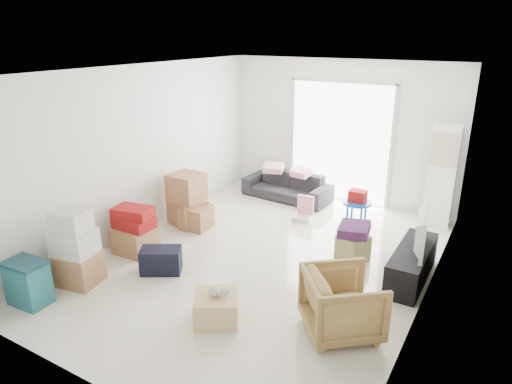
{
  "coord_description": "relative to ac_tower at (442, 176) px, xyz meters",
  "views": [
    {
      "loc": [
        2.94,
        -5.22,
        3.17
      ],
      "look_at": [
        -0.23,
        0.2,
        0.95
      ],
      "focal_mm": 32.0,
      "sensor_mm": 36.0,
      "label": 1
    }
  ],
  "objects": [
    {
      "name": "sofa",
      "position": [
        -2.81,
        -0.15,
        -0.53
      ],
      "size": [
        1.8,
        0.66,
        0.69
      ],
      "primitive_type": "imported",
      "rotation": [
        0.0,
        0.0,
        -0.08
      ],
      "color": "#242429",
      "rests_on": "room_shell"
    },
    {
      "name": "pillow_left",
      "position": [
        -3.1,
        -0.2,
        -0.12
      ],
      "size": [
        0.5,
        0.44,
        0.13
      ],
      "primitive_type": "cube",
      "rotation": [
        0.0,
        0.0,
        0.3
      ],
      "color": "#F4B2C4",
      "rests_on": "sofa"
    },
    {
      "name": "loose_box",
      "position": [
        -3.49,
        -2.22,
        -0.68
      ],
      "size": [
        0.49,
        0.49,
        0.38
      ],
      "primitive_type": "cube",
      "rotation": [
        0.0,
        0.0,
        0.09
      ],
      "color": "#AD734E",
      "rests_on": "room_shell"
    },
    {
      "name": "blanket",
      "position": [
        -0.82,
        -1.99,
        -0.43
      ],
      "size": [
        0.47,
        0.47,
        0.14
      ],
      "primitive_type": "cube",
      "rotation": [
        0.0,
        0.0,
        0.14
      ],
      "color": "#431E4B",
      "rests_on": "ottoman"
    },
    {
      "name": "kids_table",
      "position": [
        -1.19,
        -0.71,
        -0.43
      ],
      "size": [
        0.49,
        0.49,
        0.62
      ],
      "rotation": [
        0.0,
        0.0,
        0.39
      ],
      "color": "#0A43AF",
      "rests_on": "room_shell"
    },
    {
      "name": "toy_walker",
      "position": [
        -2.07,
        -0.97,
        -0.76
      ],
      "size": [
        0.35,
        0.31,
        0.42
      ],
      "rotation": [
        0.0,
        0.0,
        0.13
      ],
      "color": "silver",
      "rests_on": "room_shell"
    },
    {
      "name": "tv_console",
      "position": [
        0.05,
        -2.13,
        -0.65
      ],
      "size": [
        0.41,
        1.36,
        0.45
      ],
      "primitive_type": "cube",
      "color": "black",
      "rests_on": "room_shell"
    },
    {
      "name": "wood_crate",
      "position": [
        -1.67,
        -4.22,
        -0.71
      ],
      "size": [
        0.68,
        0.68,
        0.33
      ],
      "primitive_type": "cube",
      "rotation": [
        0.0,
        0.0,
        0.56
      ],
      "color": "tan",
      "rests_on": "room_shell"
    },
    {
      "name": "plush_bunny",
      "position": [
        -1.64,
        -4.21,
        -0.49
      ],
      "size": [
        0.25,
        0.15,
        0.13
      ],
      "rotation": [
        0.0,
        0.0,
        -0.14
      ],
      "color": "#B2ADA8",
      "rests_on": "wood_crate"
    },
    {
      "name": "room_shell",
      "position": [
        -1.95,
        -2.65,
        0.48
      ],
      "size": [
        4.98,
        6.48,
        3.18
      ],
      "color": "beige",
      "rests_on": "ground"
    },
    {
      "name": "television",
      "position": [
        0.05,
        -2.13,
        -0.36
      ],
      "size": [
        0.69,
        1.03,
        0.13
      ],
      "primitive_type": "imported",
      "rotation": [
        0.0,
        0.0,
        1.72
      ],
      "color": "black",
      "rests_on": "tv_console"
    },
    {
      "name": "box_stack_b",
      "position": [
        -3.75,
        -3.38,
        -0.54
      ],
      "size": [
        0.62,
        0.55,
        0.71
      ],
      "rotation": [
        0.0,
        0.0,
        0.12
      ],
      "color": "#AD734E",
      "rests_on": "room_shell"
    },
    {
      "name": "pillow_right",
      "position": [
        -2.5,
        -0.19,
        -0.12
      ],
      "size": [
        0.39,
        0.34,
        0.12
      ],
      "primitive_type": "cube",
      "rotation": [
        0.0,
        0.0,
        -0.18
      ],
      "color": "#F4B2C4",
      "rests_on": "sofa"
    },
    {
      "name": "armchair",
      "position": [
        -0.36,
        -3.7,
        -0.47
      ],
      "size": [
        1.06,
        1.07,
        0.8
      ],
      "primitive_type": "imported",
      "rotation": [
        0.0,
        0.0,
        2.26
      ],
      "color": "#AA8A4B",
      "rests_on": "room_shell"
    },
    {
      "name": "box_stack_a",
      "position": [
        -3.75,
        -4.44,
        -0.42
      ],
      "size": [
        0.64,
        0.56,
        1.03
      ],
      "rotation": [
        0.0,
        0.0,
        0.24
      ],
      "color": "#AD734E",
      "rests_on": "room_shell"
    },
    {
      "name": "box_stack_c",
      "position": [
        -3.72,
        -2.15,
        -0.44
      ],
      "size": [
        0.73,
        0.67,
        0.9
      ],
      "rotation": [
        0.0,
        0.0,
        -0.17
      ],
      "color": "#AD734E",
      "rests_on": "room_shell"
    },
    {
      "name": "ottoman",
      "position": [
        -0.82,
        -1.99,
        -0.69
      ],
      "size": [
        0.5,
        0.5,
        0.38
      ],
      "primitive_type": "cube",
      "rotation": [
        0.0,
        0.0,
        -0.41
      ],
      "color": "#8C8551",
      "rests_on": "room_shell"
    },
    {
      "name": "sliding_door",
      "position": [
        -1.95,
        0.33,
        0.37
      ],
      "size": [
        2.1,
        0.04,
        2.33
      ],
      "color": "white",
      "rests_on": "room_shell"
    },
    {
      "name": "storage_bins",
      "position": [
        -3.85,
        -5.08,
        -0.59
      ],
      "size": [
        0.51,
        0.38,
        0.57
      ],
      "rotation": [
        0.0,
        0.0,
        0.06
      ],
      "color": "#1A5E66",
      "rests_on": "room_shell"
    },
    {
      "name": "duffel_bag",
      "position": [
        -2.99,
        -3.68,
        -0.7
      ],
      "size": [
        0.64,
        0.56,
        0.35
      ],
      "primitive_type": "cube",
      "rotation": [
        0.0,
        0.0,
        0.54
      ],
      "color": "black",
      "rests_on": "room_shell"
    },
    {
      "name": "ac_tower",
      "position": [
        0.0,
        0.0,
        0.0
      ],
      "size": [
        0.45,
        0.3,
        1.75
      ],
      "primitive_type": "cube",
      "color": "white",
      "rests_on": "room_shell"
    }
  ]
}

